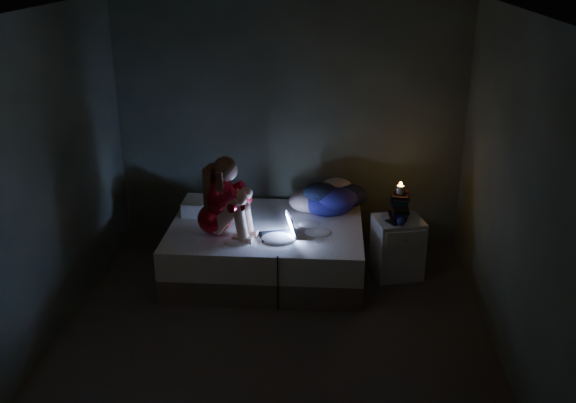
# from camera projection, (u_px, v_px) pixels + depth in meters

# --- Properties ---
(floor) EXTENTS (3.60, 3.80, 0.02)m
(floor) POSITION_uv_depth(u_px,v_px,m) (274.00, 335.00, 5.36)
(floor) COLOR #322B29
(floor) RESTS_ON ground
(ceiling) EXTENTS (3.60, 3.80, 0.02)m
(ceiling) POSITION_uv_depth(u_px,v_px,m) (271.00, 10.00, 4.39)
(ceiling) COLOR silver
(ceiling) RESTS_ON ground
(wall_back) EXTENTS (3.60, 0.02, 2.60)m
(wall_back) POSITION_uv_depth(u_px,v_px,m) (289.00, 124.00, 6.64)
(wall_back) COLOR #34392F
(wall_back) RESTS_ON ground
(wall_front) EXTENTS (3.60, 0.02, 2.60)m
(wall_front) POSITION_uv_depth(u_px,v_px,m) (236.00, 328.00, 3.10)
(wall_front) COLOR #34392F
(wall_front) RESTS_ON ground
(wall_left) EXTENTS (0.02, 3.80, 2.60)m
(wall_left) POSITION_uv_depth(u_px,v_px,m) (41.00, 183.00, 4.99)
(wall_left) COLOR #34392F
(wall_left) RESTS_ON ground
(wall_right) EXTENTS (0.02, 3.80, 2.60)m
(wall_right) POSITION_uv_depth(u_px,v_px,m) (515.00, 195.00, 4.76)
(wall_right) COLOR #34392F
(wall_right) RESTS_ON ground
(bed) EXTENTS (1.85, 1.39, 0.51)m
(bed) POSITION_uv_depth(u_px,v_px,m) (266.00, 249.00, 6.29)
(bed) COLOR beige
(bed) RESTS_ON ground
(pillow) EXTENTS (0.49, 0.35, 0.14)m
(pillow) POSITION_uv_depth(u_px,v_px,m) (208.00, 206.00, 6.46)
(pillow) COLOR white
(pillow) RESTS_ON bed
(woman) EXTENTS (0.54, 0.41, 0.78)m
(woman) POSITION_uv_depth(u_px,v_px,m) (213.00, 196.00, 5.84)
(woman) COLOR #A91325
(woman) RESTS_ON bed
(laptop) EXTENTS (0.38, 0.32, 0.23)m
(laptop) POSITION_uv_depth(u_px,v_px,m) (277.00, 225.00, 5.90)
(laptop) COLOR black
(laptop) RESTS_ON bed
(clothes_pile) EXTENTS (0.70, 0.63, 0.34)m
(clothes_pile) POSITION_uv_depth(u_px,v_px,m) (328.00, 196.00, 6.44)
(clothes_pile) COLOR #181850
(clothes_pile) RESTS_ON bed
(nightstand) EXTENTS (0.52, 0.49, 0.59)m
(nightstand) POSITION_uv_depth(u_px,v_px,m) (397.00, 247.00, 6.23)
(nightstand) COLOR silver
(nightstand) RESTS_ON ground
(book_stack) EXTENTS (0.19, 0.25, 0.23)m
(book_stack) POSITION_uv_depth(u_px,v_px,m) (399.00, 206.00, 6.12)
(book_stack) COLOR black
(book_stack) RESTS_ON nightstand
(candle) EXTENTS (0.07, 0.07, 0.08)m
(candle) POSITION_uv_depth(u_px,v_px,m) (400.00, 191.00, 6.06)
(candle) COLOR beige
(candle) RESTS_ON book_stack
(phone) EXTENTS (0.11, 0.16, 0.01)m
(phone) POSITION_uv_depth(u_px,v_px,m) (390.00, 222.00, 6.05)
(phone) COLOR black
(phone) RESTS_ON nightstand
(blue_orb) EXTENTS (0.08, 0.08, 0.08)m
(blue_orb) POSITION_uv_depth(u_px,v_px,m) (397.00, 221.00, 5.97)
(blue_orb) COLOR navy
(blue_orb) RESTS_ON nightstand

